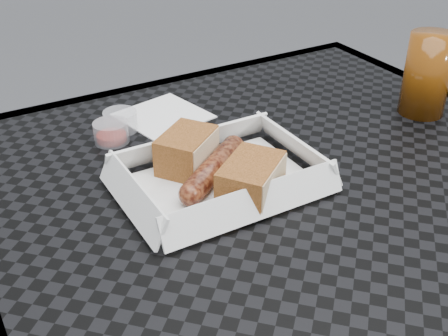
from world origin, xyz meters
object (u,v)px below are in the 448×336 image
at_px(patio_table, 293,229).
at_px(food_tray, 220,183).
at_px(bratwurst, 213,168).
at_px(drink_glass, 427,75).

bearing_deg(patio_table, food_tray, 153.03).
height_order(bratwurst, drink_glass, drink_glass).
bearing_deg(drink_glass, patio_table, -166.80).
bearing_deg(drink_glass, bratwurst, -178.29).
distance_m(patio_table, food_tray, 0.13).
relative_size(patio_table, bratwurst, 6.03).
relative_size(food_tray, drink_glass, 1.73).
xyz_separation_m(patio_table, bratwurst, (-0.09, 0.06, 0.09)).
bearing_deg(bratwurst, food_tray, -77.77).
relative_size(food_tray, bratwurst, 1.66).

